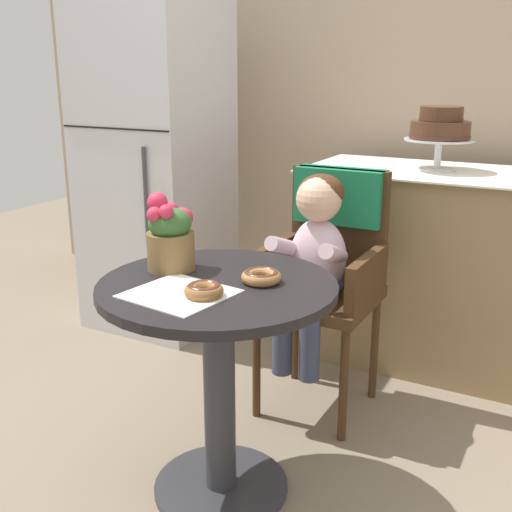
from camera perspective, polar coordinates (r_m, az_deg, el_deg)
ground_plane at (r=2.21m, az=-3.18°, el=-20.36°), size 8.00×8.00×0.00m
back_wall at (r=3.47m, az=13.22°, el=16.63°), size 4.80×0.10×2.70m
cafe_table at (r=1.95m, az=-3.43°, el=-8.33°), size 0.72×0.72×0.72m
wicker_chair at (r=2.49m, az=6.74°, el=0.50°), size 0.42×0.45×0.95m
seated_child at (r=2.34m, az=5.35°, el=0.46°), size 0.27×0.32×0.73m
paper_napkin at (r=1.78m, az=-7.00°, el=-3.42°), size 0.30×0.29×0.00m
donut_front at (r=1.74m, az=-4.77°, el=-3.10°), size 0.11×0.11×0.04m
donut_mid at (r=1.86m, az=0.49°, el=-1.84°), size 0.12×0.12×0.04m
flower_vase at (r=1.97m, az=-7.82°, el=1.93°), size 0.16×0.15×0.24m
display_counter at (r=2.95m, az=19.48°, el=-1.52°), size 1.56×0.62×0.90m
tiered_cake_stand at (r=2.87m, az=16.43°, el=11.07°), size 0.30×0.30×0.28m
refrigerator at (r=3.30m, az=-9.14°, el=8.14°), size 0.64×0.63×1.70m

